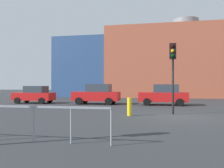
# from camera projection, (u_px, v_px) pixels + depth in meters

# --- Properties ---
(ground_plane) EXTENTS (200.00, 200.00, 0.00)m
(ground_plane) POSITION_uv_depth(u_px,v_px,m) (178.00, 116.00, 12.43)
(ground_plane) COLOR #2D3033
(building_backdrop) EXTENTS (40.55, 13.22, 12.28)m
(building_backdrop) POSITION_uv_depth(u_px,v_px,m) (186.00, 65.00, 37.66)
(building_backdrop) COLOR #B2563D
(building_backdrop) RESTS_ON ground_plane
(parked_car_0) EXTENTS (3.78, 1.86, 1.64)m
(parked_car_0) POSITION_uv_depth(u_px,v_px,m) (34.00, 95.00, 22.36)
(parked_car_0) COLOR red
(parked_car_0) RESTS_ON ground_plane
(parked_car_1) EXTENTS (4.17, 2.04, 1.81)m
(parked_car_1) POSITION_uv_depth(u_px,v_px,m) (97.00, 94.00, 21.18)
(parked_car_1) COLOR red
(parked_car_1) RESTS_ON ground_plane
(parked_car_2) EXTENTS (4.08, 2.00, 1.77)m
(parked_car_2) POSITION_uv_depth(u_px,v_px,m) (164.00, 95.00, 20.05)
(parked_car_2) COLOR red
(parked_car_2) RESTS_ON ground_plane
(traffic_light_island) EXTENTS (0.39, 0.38, 4.05)m
(traffic_light_island) POSITION_uv_depth(u_px,v_px,m) (173.00, 62.00, 13.44)
(traffic_light_island) COLOR black
(traffic_light_island) RESTS_ON ground_plane
(bollard_yellow_0) EXTENTS (0.24, 0.24, 0.98)m
(bollard_yellow_0) POSITION_uv_depth(u_px,v_px,m) (129.00, 107.00, 12.74)
(bollard_yellow_0) COLOR yellow
(bollard_yellow_0) RESTS_ON ground_plane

